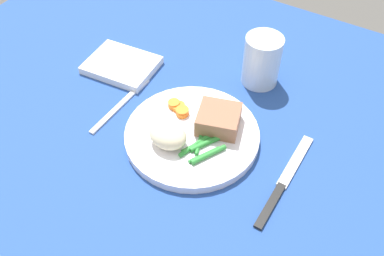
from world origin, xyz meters
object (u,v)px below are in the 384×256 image
at_px(dinner_plate, 192,135).
at_px(fork, 120,105).
at_px(napkin, 122,65).
at_px(meat_portion, 219,119).
at_px(knife, 284,182).
at_px(water_glass, 261,63).

height_order(dinner_plate, fork, dinner_plate).
height_order(fork, napkin, napkin).
xyz_separation_m(meat_portion, knife, (0.14, -0.04, -0.03)).
distance_m(fork, knife, 0.33).
xyz_separation_m(dinner_plate, napkin, (-0.22, 0.09, -0.00)).
distance_m(dinner_plate, napkin, 0.24).
bearing_deg(water_glass, napkin, -156.21).
bearing_deg(meat_portion, water_glass, 89.25).
height_order(meat_portion, knife, meat_portion).
bearing_deg(fork, napkin, 130.49).
xyz_separation_m(dinner_plate, knife, (0.17, -0.00, -0.01)).
bearing_deg(dinner_plate, napkin, 158.70).
bearing_deg(meat_portion, knife, -15.51).
bearing_deg(knife, meat_portion, 167.76).
relative_size(water_glass, napkin, 0.73).
bearing_deg(meat_portion, napkin, 168.88).
relative_size(meat_portion, fork, 0.42).
distance_m(dinner_plate, knife, 0.17).
xyz_separation_m(meat_portion, fork, (-0.19, -0.04, -0.03)).
xyz_separation_m(water_glass, napkin, (-0.25, -0.11, -0.04)).
distance_m(meat_portion, fork, 0.19).
bearing_deg(napkin, knife, -12.72).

